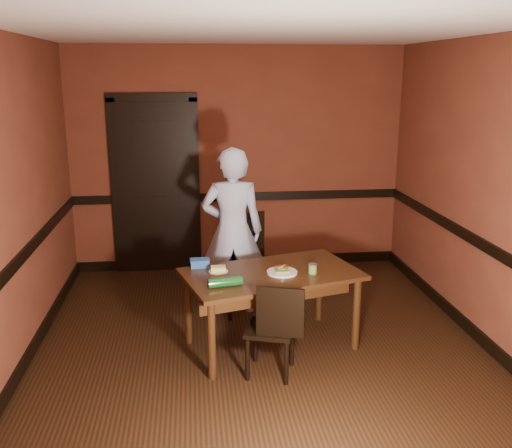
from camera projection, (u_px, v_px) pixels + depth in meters
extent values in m
cube|color=black|center=(260.00, 347.00, 5.10)|extent=(4.00, 4.50, 0.01)
cube|color=silver|center=(261.00, 30.00, 4.40)|extent=(4.00, 4.50, 0.01)
cube|color=brown|center=(238.00, 160.00, 6.91)|extent=(4.00, 0.02, 2.70)
cube|color=brown|center=(321.00, 306.00, 2.59)|extent=(4.00, 0.02, 2.70)
cube|color=brown|center=(12.00, 206.00, 4.53)|extent=(0.02, 4.50, 2.70)
cube|color=brown|center=(488.00, 194.00, 4.97)|extent=(0.02, 4.50, 2.70)
cube|color=black|center=(238.00, 197.00, 7.01)|extent=(4.00, 0.03, 0.10)
cube|color=black|center=(20.00, 260.00, 4.65)|extent=(0.03, 4.50, 0.10)
cube|color=black|center=(481.00, 244.00, 5.09)|extent=(0.03, 4.50, 0.10)
cube|color=black|center=(239.00, 261.00, 7.23)|extent=(4.00, 0.03, 0.12)
cube|color=black|center=(30.00, 353.00, 4.86)|extent=(0.03, 4.50, 0.12)
cube|color=black|center=(472.00, 330.00, 5.30)|extent=(0.03, 4.50, 0.12)
cube|color=black|center=(156.00, 189.00, 6.85)|extent=(0.85, 0.04, 2.05)
cube|color=black|center=(116.00, 190.00, 6.81)|extent=(0.10, 0.06, 2.15)
cube|color=black|center=(195.00, 188.00, 6.92)|extent=(0.10, 0.06, 2.15)
cube|color=black|center=(152.00, 97.00, 6.59)|extent=(1.05, 0.06, 0.10)
cube|color=#321B0C|center=(271.00, 309.00, 5.04)|extent=(1.66, 1.21, 0.70)
imported|color=#AEC2E8|center=(232.00, 231.00, 5.70)|extent=(0.64, 0.45, 1.69)
cylinder|color=white|center=(282.00, 272.00, 4.93)|extent=(0.26, 0.26, 0.01)
cube|color=tan|center=(282.00, 271.00, 4.92)|extent=(0.12, 0.11, 0.02)
ellipsoid|color=#377D28|center=(282.00, 268.00, 4.92)|extent=(0.11, 0.10, 0.03)
cylinder|color=#B9100C|center=(279.00, 266.00, 4.92)|extent=(0.04, 0.04, 0.01)
cylinder|color=#B9100C|center=(286.00, 267.00, 4.91)|extent=(0.04, 0.04, 0.01)
cylinder|color=#80B05C|center=(279.00, 268.00, 4.88)|extent=(0.03, 0.03, 0.01)
cylinder|color=#80B05C|center=(285.00, 265.00, 4.94)|extent=(0.03, 0.03, 0.01)
cylinder|color=#80B05C|center=(282.00, 266.00, 4.91)|extent=(0.03, 0.03, 0.01)
cylinder|color=#5D9043|center=(313.00, 269.00, 4.91)|extent=(0.07, 0.07, 0.08)
cylinder|color=#B5B5B1|center=(313.00, 264.00, 4.90)|extent=(0.08, 0.08, 0.01)
cylinder|color=white|center=(218.00, 272.00, 4.95)|extent=(0.17, 0.17, 0.01)
cube|color=#E1DA6E|center=(218.00, 269.00, 4.94)|extent=(0.13, 0.08, 0.04)
cube|color=#2D5FB2|center=(200.00, 264.00, 5.08)|extent=(0.17, 0.12, 0.06)
cube|color=#2D5FB2|center=(200.00, 260.00, 5.07)|extent=(0.18, 0.13, 0.01)
cylinder|color=#104417|center=(225.00, 282.00, 4.61)|extent=(0.29, 0.13, 0.08)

